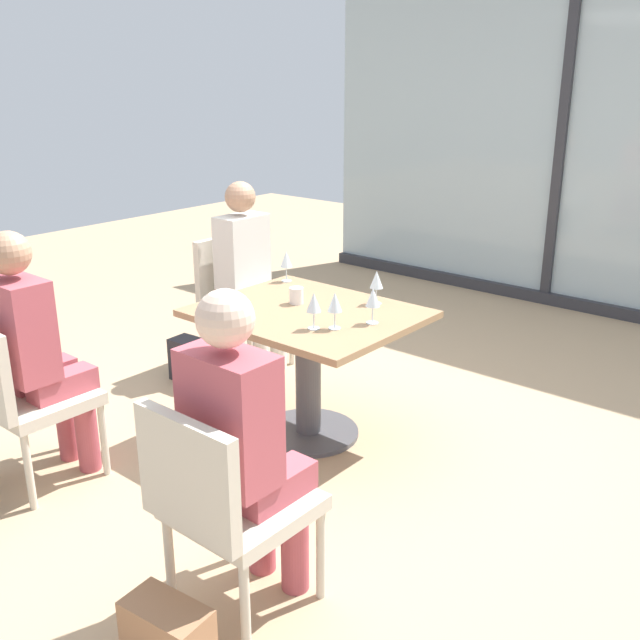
# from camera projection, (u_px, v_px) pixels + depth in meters

# --- Properties ---
(ground_plane) EXTENTS (12.00, 12.00, 0.00)m
(ground_plane) POSITION_uv_depth(u_px,v_px,m) (309.00, 434.00, 4.07)
(ground_plane) COLOR tan
(window_wall_backdrop) EXTENTS (4.53, 0.10, 2.70)m
(window_wall_backdrop) POSITION_uv_depth(u_px,v_px,m) (560.00, 162.00, 5.99)
(window_wall_backdrop) COLOR #A5B7BC
(window_wall_backdrop) RESTS_ON ground_plane
(dining_table_main) EXTENTS (1.11, 0.90, 0.73)m
(dining_table_main) POSITION_uv_depth(u_px,v_px,m) (308.00, 345.00, 3.89)
(dining_table_main) COLOR #997551
(dining_table_main) RESTS_ON ground_plane
(chair_far_left) EXTENTS (0.50, 0.46, 0.87)m
(chair_far_left) POSITION_uv_depth(u_px,v_px,m) (239.00, 294.00, 4.91)
(chair_far_left) COLOR beige
(chair_far_left) RESTS_ON ground_plane
(chair_front_right) EXTENTS (0.46, 0.50, 0.87)m
(chair_front_right) POSITION_uv_depth(u_px,v_px,m) (223.00, 500.00, 2.56)
(chair_front_right) COLOR beige
(chair_front_right) RESTS_ON ground_plane
(chair_front_left) EXTENTS (0.46, 0.50, 0.87)m
(chair_front_left) POSITION_uv_depth(u_px,v_px,m) (18.00, 392.00, 3.41)
(chair_front_left) COLOR beige
(chair_front_left) RESTS_ON ground_plane
(person_far_left) EXTENTS (0.39, 0.34, 1.26)m
(person_far_left) POSITION_uv_depth(u_px,v_px,m) (249.00, 268.00, 4.78)
(person_far_left) COLOR silver
(person_far_left) RESTS_ON ground_plane
(person_front_right) EXTENTS (0.34, 0.39, 1.26)m
(person_front_right) POSITION_uv_depth(u_px,v_px,m) (243.00, 437.00, 2.57)
(person_front_right) COLOR #B24C56
(person_front_right) RESTS_ON ground_plane
(person_front_left) EXTENTS (0.34, 0.39, 1.26)m
(person_front_left) POSITION_uv_depth(u_px,v_px,m) (34.00, 346.00, 3.42)
(person_front_left) COLOR #B24C56
(person_front_left) RESTS_ON ground_plane
(wine_glass_0) EXTENTS (0.07, 0.07, 0.18)m
(wine_glass_0) POSITION_uv_depth(u_px,v_px,m) (314.00, 303.00, 3.51)
(wine_glass_0) COLOR silver
(wine_glass_0) RESTS_ON dining_table_main
(wine_glass_1) EXTENTS (0.07, 0.07, 0.18)m
(wine_glass_1) POSITION_uv_depth(u_px,v_px,m) (377.00, 280.00, 3.90)
(wine_glass_1) COLOR silver
(wine_glass_1) RESTS_ON dining_table_main
(wine_glass_2) EXTENTS (0.07, 0.07, 0.18)m
(wine_glass_2) POSITION_uv_depth(u_px,v_px,m) (335.00, 303.00, 3.52)
(wine_glass_2) COLOR silver
(wine_glass_2) RESTS_ON dining_table_main
(wine_glass_3) EXTENTS (0.07, 0.07, 0.18)m
(wine_glass_3) POSITION_uv_depth(u_px,v_px,m) (373.00, 298.00, 3.59)
(wine_glass_3) COLOR silver
(wine_glass_3) RESTS_ON dining_table_main
(wine_glass_4) EXTENTS (0.07, 0.07, 0.18)m
(wine_glass_4) POSITION_uv_depth(u_px,v_px,m) (286.00, 260.00, 4.32)
(wine_glass_4) COLOR silver
(wine_glass_4) RESTS_ON dining_table_main
(coffee_cup) EXTENTS (0.08, 0.08, 0.09)m
(coffee_cup) POSITION_uv_depth(u_px,v_px,m) (296.00, 296.00, 3.93)
(coffee_cup) COLOR white
(coffee_cup) RESTS_ON dining_table_main
(cell_phone_on_table) EXTENTS (0.12, 0.16, 0.01)m
(cell_phone_on_table) POSITION_uv_depth(u_px,v_px,m) (238.00, 320.00, 3.66)
(cell_phone_on_table) COLOR black
(cell_phone_on_table) RESTS_ON dining_table_main
(handbag_0) EXTENTS (0.31, 0.18, 0.28)m
(handbag_0) POSITION_uv_depth(u_px,v_px,m) (193.00, 361.00, 4.72)
(handbag_0) COLOR #232328
(handbag_0) RESTS_ON ground_plane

